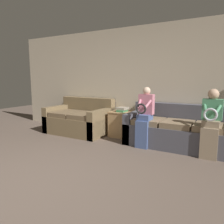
# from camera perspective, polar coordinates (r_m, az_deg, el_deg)

# --- Properties ---
(ground_plane) EXTENTS (14.00, 14.00, 0.00)m
(ground_plane) POSITION_cam_1_polar(r_m,az_deg,el_deg) (3.07, -21.19, -18.25)
(ground_plane) COLOR brown
(wall_back) EXTENTS (7.10, 0.06, 2.55)m
(wall_back) POSITION_cam_1_polar(r_m,az_deg,el_deg) (5.28, 5.56, 7.78)
(wall_back) COLOR beige
(wall_back) RESTS_ON ground_plane
(couch_main) EXTENTS (2.08, 0.86, 0.84)m
(couch_main) POSITION_cam_1_polar(r_m,az_deg,el_deg) (4.59, 17.07, -4.86)
(couch_main) COLOR #4C4C56
(couch_main) RESTS_ON ground_plane
(couch_side) EXTENTS (1.54, 1.00, 0.86)m
(couch_side) POSITION_cam_1_polar(r_m,az_deg,el_deg) (5.59, -8.43, -2.18)
(couch_side) COLOR brown
(couch_side) RESTS_ON ground_plane
(child_left_seated) EXTENTS (0.30, 0.37, 1.20)m
(child_left_seated) POSITION_cam_1_polar(r_m,az_deg,el_deg) (4.37, 8.48, -0.72)
(child_left_seated) COLOR #475B8E
(child_left_seated) RESTS_ON ground_plane
(child_right_seated) EXTENTS (0.33, 0.38, 1.19)m
(child_right_seated) POSITION_cam_1_polar(r_m,az_deg,el_deg) (4.09, 24.47, -1.99)
(child_right_seated) COLOR gray
(child_right_seated) RESTS_ON ground_plane
(side_shelf) EXTENTS (0.53, 0.52, 0.59)m
(side_shelf) POSITION_cam_1_polar(r_m,az_deg,el_deg) (5.17, 2.74, -3.04)
(side_shelf) COLOR #9E7A51
(side_shelf) RESTS_ON ground_plane
(book_stack) EXTENTS (0.23, 0.30, 0.10)m
(book_stack) POSITION_cam_1_polar(r_m,az_deg,el_deg) (5.11, 2.72, 0.71)
(book_stack) COLOR #3D8451
(book_stack) RESTS_ON side_shelf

